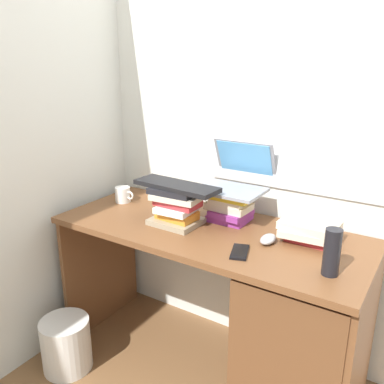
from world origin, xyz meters
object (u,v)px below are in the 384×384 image
(desk, at_px, (278,321))
(wastebasket, at_px, (66,344))
(cell_phone, at_px, (240,252))
(water_bottle, at_px, (332,252))
(laptop, at_px, (236,177))
(mug, at_px, (123,195))
(keyboard, at_px, (176,186))
(computer_mouse, at_px, (268,239))
(book_stack_tall, at_px, (230,206))
(book_stack_side, at_px, (310,230))
(book_stack_keyboard_riser, at_px, (177,206))

(desk, distance_m, wastebasket, 1.08)
(cell_phone, bearing_deg, water_bottle, -15.49)
(desk, height_order, wastebasket, desk)
(laptop, bearing_deg, mug, -167.64)
(keyboard, bearing_deg, water_bottle, -4.64)
(cell_phone, xyz_separation_m, wastebasket, (-0.83, -0.26, -0.63))
(keyboard, bearing_deg, computer_mouse, 7.11)
(cell_phone, bearing_deg, book_stack_tall, 105.31)
(laptop, bearing_deg, water_bottle, -30.82)
(water_bottle, relative_size, cell_phone, 1.32)
(desk, bearing_deg, book_stack_tall, 154.36)
(book_stack_tall, bearing_deg, keyboard, -139.60)
(desk, relative_size, book_stack_side, 5.87)
(desk, height_order, book_stack_side, book_stack_side)
(keyboard, xyz_separation_m, mug, (-0.43, 0.10, -0.15))
(water_bottle, xyz_separation_m, cell_phone, (-0.36, -0.02, -0.08))
(book_stack_keyboard_riser, xyz_separation_m, mug, (-0.43, 0.10, -0.05))
(mug, bearing_deg, water_bottle, -9.43)
(desk, xyz_separation_m, book_stack_keyboard_riser, (-0.54, -0.01, 0.44))
(book_stack_tall, height_order, wastebasket, book_stack_tall)
(mug, distance_m, wastebasket, 0.82)
(desk, height_order, keyboard, keyboard)
(book_stack_tall, distance_m, laptop, 0.14)
(laptop, bearing_deg, book_stack_keyboard_riser, -129.54)
(book_stack_keyboard_riser, xyz_separation_m, book_stack_side, (0.60, 0.15, -0.04))
(book_stack_tall, height_order, water_bottle, water_bottle)
(laptop, xyz_separation_m, wastebasket, (-0.62, -0.62, -0.83))
(book_stack_keyboard_riser, bearing_deg, book_stack_tall, 40.90)
(book_stack_keyboard_riser, distance_m, water_bottle, 0.76)
(desk, relative_size, water_bottle, 8.19)
(keyboard, distance_m, computer_mouse, 0.49)
(book_stack_side, relative_size, cell_phone, 1.85)
(cell_phone, distance_m, wastebasket, 1.07)
(book_stack_tall, bearing_deg, book_stack_keyboard_riser, -139.10)
(book_stack_keyboard_riser, xyz_separation_m, wastebasket, (-0.43, -0.38, -0.72))
(book_stack_tall, relative_size, keyboard, 0.55)
(keyboard, distance_m, water_bottle, 0.77)
(book_stack_side, relative_size, keyboard, 0.60)
(book_stack_tall, distance_m, computer_mouse, 0.30)
(book_stack_side, distance_m, mug, 1.03)
(book_stack_keyboard_riser, distance_m, cell_phone, 0.42)
(laptop, distance_m, wastebasket, 1.21)
(book_stack_keyboard_riser, relative_size, wastebasket, 0.92)
(laptop, distance_m, computer_mouse, 0.38)
(book_stack_tall, height_order, computer_mouse, book_stack_tall)
(book_stack_keyboard_riser, relative_size, water_bottle, 1.40)
(desk, distance_m, book_stack_side, 0.43)
(laptop, height_order, wastebasket, laptop)
(desk, height_order, computer_mouse, computer_mouse)
(book_stack_tall, height_order, book_stack_keyboard_riser, book_stack_keyboard_riser)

